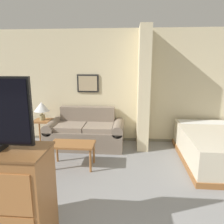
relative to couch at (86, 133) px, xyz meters
name	(u,v)px	position (x,y,z in m)	size (l,w,h in m)	color
wall_back	(150,87)	(1.44, 0.48, 0.98)	(7.56, 0.16, 2.60)	beige
wall_partition_pillar	(144,89)	(1.27, 0.09, 0.99)	(0.24, 0.68, 2.60)	beige
couch	(86,133)	(0.00, 0.00, 0.00)	(1.72, 0.84, 0.85)	gray
coffee_table	(73,146)	(-0.03, -1.02, 0.08)	(0.79, 0.44, 0.45)	#996033
side_table	(43,125)	(-1.00, 0.03, 0.15)	(0.39, 0.39, 0.58)	#996033
table_lamp	(42,107)	(-1.00, 0.03, 0.56)	(0.35, 0.35, 0.42)	tan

